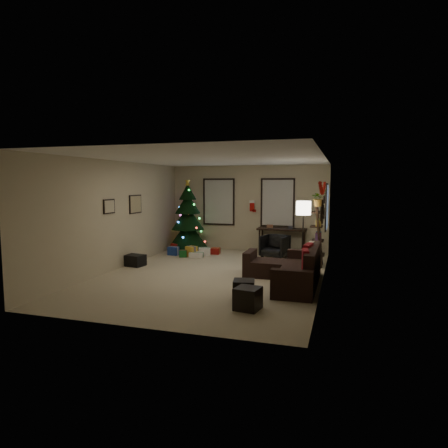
# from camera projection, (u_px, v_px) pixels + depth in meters

# --- Properties ---
(floor) EXTENTS (7.00, 7.00, 0.00)m
(floor) POSITION_uv_depth(u_px,v_px,m) (212.00, 275.00, 9.17)
(floor) COLOR #BAAC8D
(floor) RESTS_ON ground
(ceiling) EXTENTS (7.00, 7.00, 0.00)m
(ceiling) POSITION_uv_depth(u_px,v_px,m) (212.00, 159.00, 8.89)
(ceiling) COLOR white
(ceiling) RESTS_ON floor
(wall_back) EXTENTS (5.00, 0.00, 5.00)m
(wall_back) POSITION_uv_depth(u_px,v_px,m) (248.00, 208.00, 12.36)
(wall_back) COLOR #C2B594
(wall_back) RESTS_ON floor
(wall_front) EXTENTS (5.00, 0.00, 5.00)m
(wall_front) POSITION_uv_depth(u_px,v_px,m) (135.00, 238.00, 5.70)
(wall_front) COLOR #C2B594
(wall_front) RESTS_ON floor
(wall_left) EXTENTS (0.00, 7.00, 7.00)m
(wall_left) POSITION_uv_depth(u_px,v_px,m) (118.00, 215.00, 9.76)
(wall_left) COLOR #C2B594
(wall_left) RESTS_ON floor
(wall_right) EXTENTS (0.00, 7.00, 7.00)m
(wall_right) POSITION_uv_depth(u_px,v_px,m) (324.00, 221.00, 8.30)
(wall_right) COLOR #C2B594
(wall_right) RESTS_ON floor
(window_back_left) EXTENTS (1.05, 0.06, 1.50)m
(window_back_left) POSITION_uv_depth(u_px,v_px,m) (219.00, 202.00, 12.59)
(window_back_left) COLOR #728CB2
(window_back_left) RESTS_ON wall_back
(window_back_right) EXTENTS (1.05, 0.06, 1.50)m
(window_back_right) POSITION_uv_depth(u_px,v_px,m) (278.00, 203.00, 12.03)
(window_back_right) COLOR #728CB2
(window_back_right) RESTS_ON wall_back
(window_right_wall) EXTENTS (0.06, 0.90, 1.30)m
(window_right_wall) POSITION_uv_depth(u_px,v_px,m) (327.00, 207.00, 10.72)
(window_right_wall) COLOR #728CB2
(window_right_wall) RESTS_ON wall_right
(christmas_tree) EXTENTS (1.25, 1.25, 2.32)m
(christmas_tree) POSITION_uv_depth(u_px,v_px,m) (188.00, 221.00, 12.37)
(christmas_tree) COLOR black
(christmas_tree) RESTS_ON floor
(presents) EXTENTS (1.50, 1.01, 0.30)m
(presents) POSITION_uv_depth(u_px,v_px,m) (192.00, 251.00, 11.69)
(presents) COLOR maroon
(presents) RESTS_ON floor
(sofa) EXTENTS (1.68, 2.46, 0.82)m
(sofa) POSITION_uv_depth(u_px,v_px,m) (292.00, 271.00, 8.44)
(sofa) COLOR black
(sofa) RESTS_ON floor
(pillow_red_a) EXTENTS (0.18, 0.45, 0.43)m
(pillow_red_a) POSITION_uv_depth(u_px,v_px,m) (305.00, 261.00, 7.65)
(pillow_red_a) COLOR maroon
(pillow_red_a) RESTS_ON sofa
(pillow_red_b) EXTENTS (0.18, 0.48, 0.47)m
(pillow_red_b) POSITION_uv_depth(u_px,v_px,m) (308.00, 255.00, 8.25)
(pillow_red_b) COLOR maroon
(pillow_red_b) RESTS_ON sofa
(pillow_cream) EXTENTS (0.15, 0.40, 0.39)m
(pillow_cream) POSITION_uv_depth(u_px,v_px,m) (310.00, 251.00, 8.79)
(pillow_cream) COLOR beige
(pillow_cream) RESTS_ON sofa
(ottoman_near) EXTENTS (0.45, 0.45, 0.37)m
(ottoman_near) POSITION_uv_depth(u_px,v_px,m) (244.00, 290.00, 7.24)
(ottoman_near) COLOR black
(ottoman_near) RESTS_ON floor
(ottoman_far) EXTENTS (0.46, 0.46, 0.38)m
(ottoman_far) POSITION_uv_depth(u_px,v_px,m) (248.00, 298.00, 6.66)
(ottoman_far) COLOR black
(ottoman_far) RESTS_ON floor
(desk) EXTENTS (1.47, 0.52, 0.79)m
(desk) POSITION_uv_depth(u_px,v_px,m) (282.00, 231.00, 11.83)
(desk) COLOR black
(desk) RESTS_ON floor
(desk_chair) EXTENTS (0.78, 0.75, 0.67)m
(desk_chair) POSITION_uv_depth(u_px,v_px,m) (275.00, 246.00, 11.28)
(desk_chair) COLOR black
(desk_chair) RESTS_ON floor
(bookshelf) EXTENTS (0.30, 0.48, 1.63)m
(bookshelf) POSITION_uv_depth(u_px,v_px,m) (318.00, 236.00, 10.06)
(bookshelf) COLOR black
(bookshelf) RESTS_ON floor
(potted_plant) EXTENTS (0.66, 0.66, 0.56)m
(potted_plant) POSITION_uv_depth(u_px,v_px,m) (319.00, 195.00, 9.74)
(potted_plant) COLOR #4C4C4C
(potted_plant) RESTS_ON bookshelf
(floor_lamp) EXTENTS (0.36, 0.36, 1.71)m
(floor_lamp) POSITION_uv_depth(u_px,v_px,m) (303.00, 212.00, 9.66)
(floor_lamp) COLOR black
(floor_lamp) RESTS_ON floor
(art_map) EXTENTS (0.04, 0.60, 0.50)m
(art_map) POSITION_uv_depth(u_px,v_px,m) (135.00, 204.00, 10.54)
(art_map) COLOR black
(art_map) RESTS_ON wall_left
(art_abstract) EXTENTS (0.04, 0.45, 0.35)m
(art_abstract) POSITION_uv_depth(u_px,v_px,m) (109.00, 206.00, 9.36)
(art_abstract) COLOR black
(art_abstract) RESTS_ON wall_left
(gallery) EXTENTS (0.03, 1.25, 0.54)m
(gallery) POSITION_uv_depth(u_px,v_px,m) (323.00, 211.00, 8.22)
(gallery) COLOR black
(gallery) RESTS_ON wall_right
(garland) EXTENTS (0.08, 1.90, 0.30)m
(garland) POSITION_uv_depth(u_px,v_px,m) (323.00, 188.00, 8.42)
(garland) COLOR #A5140C
(garland) RESTS_ON wall_right
(stocking_left) EXTENTS (0.20, 0.05, 0.36)m
(stocking_left) POSITION_uv_depth(u_px,v_px,m) (244.00, 202.00, 12.42)
(stocking_left) COLOR #990F0C
(stocking_left) RESTS_ON wall_back
(stocking_right) EXTENTS (0.20, 0.05, 0.36)m
(stocking_right) POSITION_uv_depth(u_px,v_px,m) (252.00, 206.00, 12.12)
(stocking_right) COLOR #990F0C
(stocking_right) RESTS_ON wall_back
(storage_bin) EXTENTS (0.64, 0.48, 0.29)m
(storage_bin) POSITION_uv_depth(u_px,v_px,m) (133.00, 260.00, 10.21)
(storage_bin) COLOR black
(storage_bin) RESTS_ON floor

